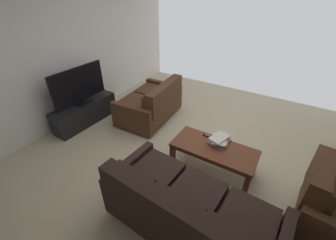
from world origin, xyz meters
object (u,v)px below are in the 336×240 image
object	(u,v)px
book_stack	(219,140)
loveseat_near	(152,103)
tv_stand	(85,113)
tv_remote	(208,136)
sofa_main	(187,213)
flat_tv	(79,85)
coffee_table	(214,151)

from	to	relation	value
book_stack	loveseat_near	bearing A→B (deg)	-20.44
tv_stand	tv_remote	world-z (taller)	tv_remote
sofa_main	loveseat_near	xyz separation A→B (m)	(1.73, -1.81, -0.02)
loveseat_near	book_stack	xyz separation A→B (m)	(-1.62, 0.60, 0.14)
sofa_main	tv_stand	world-z (taller)	sofa_main
flat_tv	tv_remote	bearing A→B (deg)	-173.80
sofa_main	tv_stand	bearing A→B (deg)	-19.76
loveseat_near	tv_remote	size ratio (longest dim) A/B	8.56
sofa_main	coffee_table	world-z (taller)	sofa_main
loveseat_near	book_stack	distance (m)	1.73
coffee_table	flat_tv	xyz separation A→B (m)	(2.64, 0.08, 0.44)
tv_stand	tv_remote	bearing A→B (deg)	-173.86
loveseat_near	tv_remote	xyz separation A→B (m)	(-1.43, 0.55, 0.10)
tv_stand	book_stack	bearing A→B (deg)	-175.42
book_stack	coffee_table	bearing A→B (deg)	82.65
sofa_main	tv_stand	size ratio (longest dim) A/B	1.47
loveseat_near	tv_remote	world-z (taller)	loveseat_near
coffee_table	tv_remote	xyz separation A→B (m)	(0.17, -0.19, 0.08)
loveseat_near	coffee_table	distance (m)	1.76
loveseat_near	tv_stand	size ratio (longest dim) A/B	1.06
sofa_main	book_stack	xyz separation A→B (m)	(0.11, -1.21, 0.12)
flat_tv	book_stack	xyz separation A→B (m)	(-2.66, -0.22, -0.32)
coffee_table	tv_stand	size ratio (longest dim) A/B	0.91
sofa_main	loveseat_near	bearing A→B (deg)	-46.37
flat_tv	sofa_main	bearing A→B (deg)	160.28
book_stack	tv_remote	bearing A→B (deg)	-15.42
coffee_table	tv_stand	distance (m)	2.65
tv_stand	flat_tv	world-z (taller)	flat_tv
tv_stand	coffee_table	bearing A→B (deg)	-178.30
tv_stand	tv_remote	distance (m)	2.49
flat_tv	tv_remote	world-z (taller)	flat_tv
tv_stand	flat_tv	bearing A→B (deg)	98.02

